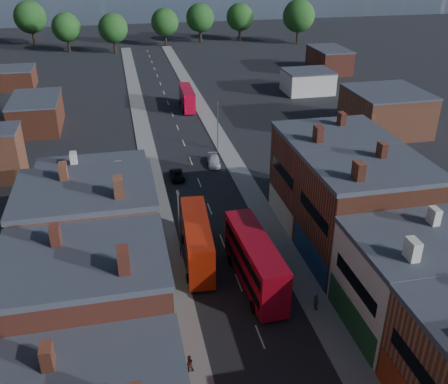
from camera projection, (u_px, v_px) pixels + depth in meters
name	position (u px, v px, depth m)	size (l,w,h in m)	color
pavement_west	(153.00, 181.00, 72.69)	(3.00, 200.00, 0.12)	gray
pavement_east	(240.00, 173.00, 75.15)	(3.00, 200.00, 0.12)	gray
lamp_post_2	(179.00, 220.00, 53.43)	(0.25, 0.70, 8.12)	slate
lamp_post_3	(218.00, 122.00, 81.48)	(0.25, 0.70, 8.12)	slate
bus_0	(197.00, 240.00, 53.53)	(3.59, 11.79, 5.02)	#AE2009
bus_1	(255.00, 261.00, 49.81)	(3.62, 12.58, 5.38)	#AF0A1C
bus_2	(187.00, 98.00, 102.37)	(2.74, 10.01, 4.30)	#B30721
car_2	(177.00, 175.00, 73.05)	(1.92, 4.16, 1.16)	black
car_3	(214.00, 161.00, 77.61)	(1.85, 4.54, 1.32)	silver
ped_1	(189.00, 363.00, 40.41)	(0.77, 0.42, 1.58)	#47231C
ped_3	(316.00, 302.00, 47.14)	(0.99, 0.45, 1.69)	#5C554E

